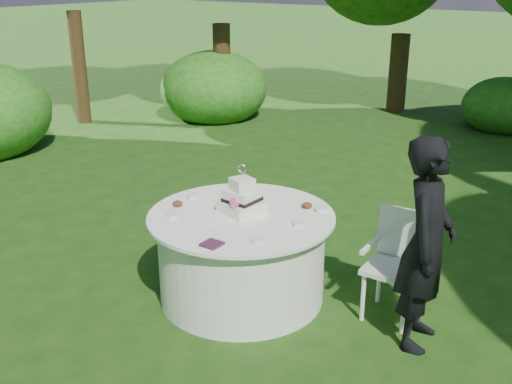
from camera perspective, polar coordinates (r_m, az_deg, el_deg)
ground at (r=5.30m, az=-1.35°, el=-9.85°), size 80.00×80.00×0.00m
napkins at (r=4.43m, az=-4.22°, el=-4.97°), size 0.14×0.14×0.02m
feather_plume at (r=4.79m, az=-5.22°, el=-2.99°), size 0.48×0.07×0.01m
guest at (r=4.51m, az=15.92°, el=-4.82°), size 0.48×0.65×1.62m
table at (r=5.12m, az=-1.38°, el=-6.09°), size 1.56×1.56×0.77m
cake at (r=4.96m, az=-1.34°, el=-0.74°), size 0.38×0.38×0.43m
chair at (r=4.95m, az=13.32°, el=-5.97°), size 0.45×0.44×0.89m
votives at (r=4.97m, az=-0.85°, el=-1.87°), size 1.19×0.93×0.04m
petal_cups at (r=5.10m, az=-1.33°, el=-1.19°), size 1.02×0.69×0.05m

